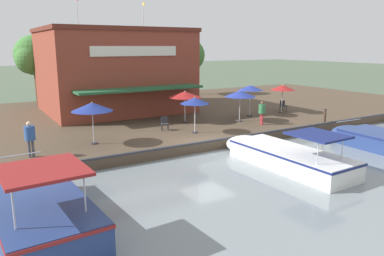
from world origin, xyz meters
TOP-DOWN VIEW (x-y plane):
  - ground_plane at (0.00, 0.00)m, footprint 220.00×220.00m
  - quay_deck at (-11.00, 0.00)m, footprint 22.00×56.00m
  - quay_edge_fender at (-0.10, 0.00)m, footprint 0.20×50.40m
  - waterfront_restaurant at (-13.13, -0.60)m, footprint 11.09×11.09m
  - patio_umbrella_back_row at (-5.54, 1.75)m, footprint 2.28×2.28m
  - patio_umbrella_by_entrance at (-5.16, 7.27)m, footprint 1.89×1.89m
  - patio_umbrella_near_quay_edge at (-2.45, 0.68)m, footprint 1.81×1.81m
  - patio_umbrella_far_corner at (-3.01, -5.47)m, footprint 2.23×2.23m
  - patio_umbrella_mid_patio_left at (-4.90, 10.35)m, footprint 1.93×1.93m
  - patio_umbrella_mid_patio_right at (-3.89, 5.29)m, footprint 2.18×2.18m
  - cafe_chair_mid_patio at (-4.10, -0.57)m, footprint 0.54×0.54m
  - cafe_chair_beside_entrance at (-5.56, 11.15)m, footprint 0.54×0.54m
  - person_at_quay_edge at (-2.22, 5.89)m, footprint 0.45×0.45m
  - person_mid_patio at (-2.09, -8.80)m, footprint 0.50×0.50m
  - motorboat_distant_upstream at (3.71, 1.90)m, footprint 7.65×2.58m
  - motorboat_outer_channel at (3.90, -9.71)m, footprint 8.22×3.02m
  - mooring_post at (-0.35, 10.01)m, footprint 0.22×0.22m
  - tree_behind_restaurant at (-19.49, -5.80)m, footprint 3.76×3.58m
  - tree_downstream_bank at (-18.70, 9.76)m, footprint 3.71×3.53m

SIDE VIEW (x-z plane):
  - ground_plane at x=0.00m, z-range 0.00..0.00m
  - quay_deck at x=-11.00m, z-range 0.00..0.60m
  - motorboat_distant_upstream at x=3.71m, z-range -0.40..1.58m
  - quay_edge_fender at x=-0.10m, z-range 0.60..0.70m
  - motorboat_outer_channel at x=3.90m, z-range -0.49..1.99m
  - cafe_chair_mid_patio at x=-4.10m, z-range 0.65..1.50m
  - cafe_chair_beside_entrance at x=-5.56m, z-range 0.65..1.50m
  - mooring_post at x=-0.35m, z-range 0.61..1.61m
  - person_at_quay_edge at x=-2.22m, z-range 0.79..2.40m
  - person_mid_patio at x=-2.09m, z-range 0.83..2.60m
  - patio_umbrella_back_row at x=-5.54m, z-range 1.47..3.70m
  - patio_umbrella_mid_patio_right at x=-3.89m, z-range 1.46..3.72m
  - patio_umbrella_near_quay_edge at x=-2.45m, z-range 1.48..3.74m
  - patio_umbrella_mid_patio_left at x=-4.90m, z-range 1.49..3.78m
  - patio_umbrella_far_corner at x=-3.01m, z-range 1.49..3.84m
  - patio_umbrella_by_entrance at x=-5.16m, z-range 1.57..3.98m
  - waterfront_restaurant at x=-13.13m, z-range -0.51..8.36m
  - tree_downstream_bank at x=-18.70m, z-range 1.76..7.82m
  - tree_behind_restaurant at x=-19.49m, z-range 1.83..8.09m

